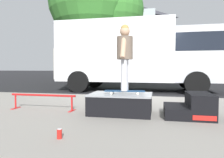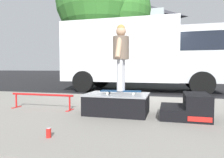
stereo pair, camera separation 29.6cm
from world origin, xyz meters
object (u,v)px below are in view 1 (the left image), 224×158
(skater_kid, at_px, (125,52))
(street_tree_main, at_px, (97,4))
(kicker_ramp, at_px, (192,107))
(skate_box, at_px, (121,103))
(box_truck, at_px, (138,53))
(grind_rail, at_px, (43,98))
(soda_can, at_px, (59,134))
(skateboard, at_px, (125,91))

(skater_kid, relative_size, street_tree_main, 0.16)
(kicker_ramp, height_order, skater_kid, skater_kid)
(skate_box, relative_size, box_truck, 0.18)
(kicker_ramp, xyz_separation_m, skater_kid, (-1.25, -0.05, 1.03))
(kicker_ramp, bearing_deg, grind_rail, 179.44)
(soda_can, bearing_deg, street_tree_main, 103.59)
(skate_box, relative_size, grind_rail, 0.81)
(skater_kid, distance_m, street_tree_main, 10.50)
(skate_box, bearing_deg, grind_rail, 179.02)
(grind_rail, bearing_deg, soda_can, -54.16)
(skate_box, distance_m, grind_rail, 1.72)
(grind_rail, height_order, skater_kid, skater_kid)
(grind_rail, height_order, box_truck, box_truck)
(street_tree_main, bearing_deg, soda_can, -76.41)
(skateboard, height_order, skater_kid, skater_kid)
(skateboard, relative_size, street_tree_main, 0.10)
(skate_box, xyz_separation_m, soda_can, (-0.52, -1.63, -0.15))
(soda_can, height_order, box_truck, box_truck)
(kicker_ramp, distance_m, skater_kid, 1.62)
(kicker_ramp, xyz_separation_m, skateboard, (-1.25, -0.05, 0.27))
(skater_kid, height_order, street_tree_main, street_tree_main)
(street_tree_main, bearing_deg, skate_box, -71.16)
(skateboard, bearing_deg, skater_kid, -94.76)
(skater_kid, bearing_deg, skateboard, 85.24)
(street_tree_main, bearing_deg, skater_kid, -70.78)
(skateboard, bearing_deg, street_tree_main, 109.22)
(soda_can, distance_m, street_tree_main, 12.19)
(skater_kid, bearing_deg, grind_rail, 177.46)
(kicker_ramp, bearing_deg, skate_box, 179.98)
(box_truck, bearing_deg, kicker_ramp, -74.61)
(grind_rail, bearing_deg, street_tree_main, 98.77)
(soda_can, relative_size, box_truck, 0.02)
(street_tree_main, bearing_deg, skateboard, -70.78)
(kicker_ramp, distance_m, skateboard, 1.28)
(grind_rail, height_order, soda_can, grind_rail)
(skateboard, bearing_deg, kicker_ramp, 2.29)
(skateboard, distance_m, skater_kid, 0.76)
(skate_box, distance_m, skater_kid, 1.01)
(grind_rail, relative_size, street_tree_main, 0.19)
(kicker_ramp, bearing_deg, skateboard, -177.71)
(kicker_ramp, relative_size, box_truck, 0.12)
(skate_box, xyz_separation_m, street_tree_main, (-3.13, 9.17, 4.84))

